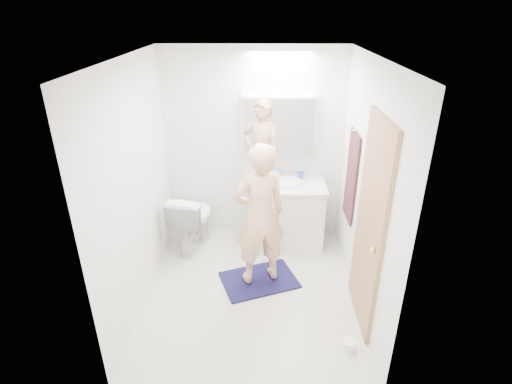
{
  "coord_description": "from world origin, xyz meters",
  "views": [
    {
      "loc": [
        0.13,
        -3.44,
        2.8
      ],
      "look_at": [
        0.05,
        0.25,
        1.05
      ],
      "focal_mm": 27.92,
      "sensor_mm": 36.0,
      "label": 1
    }
  ],
  "objects_px": {
    "soap_bottle_a": "(267,171)",
    "soap_bottle_b": "(275,172)",
    "person": "(259,215)",
    "toilet": "(193,220)",
    "toothbrush_cup": "(300,176)",
    "vanity_cabinet": "(286,215)",
    "toilet_paper_roll": "(349,345)",
    "medicine_cabinet": "(279,125)"
  },
  "relations": [
    {
      "from": "toilet",
      "to": "toothbrush_cup",
      "type": "bearing_deg",
      "value": -156.94
    },
    {
      "from": "vanity_cabinet",
      "to": "medicine_cabinet",
      "type": "xyz_separation_m",
      "value": [
        -0.11,
        0.21,
        1.11
      ]
    },
    {
      "from": "vanity_cabinet",
      "to": "medicine_cabinet",
      "type": "height_order",
      "value": "medicine_cabinet"
    },
    {
      "from": "soap_bottle_a",
      "to": "toilet_paper_roll",
      "type": "relative_size",
      "value": 1.93
    },
    {
      "from": "toilet",
      "to": "person",
      "type": "distance_m",
      "value": 1.18
    },
    {
      "from": "person",
      "to": "soap_bottle_b",
      "type": "xyz_separation_m",
      "value": [
        0.18,
        1.0,
        0.08
      ]
    },
    {
      "from": "person",
      "to": "vanity_cabinet",
      "type": "bearing_deg",
      "value": -132.38
    },
    {
      "from": "toothbrush_cup",
      "to": "toilet",
      "type": "bearing_deg",
      "value": -168.3
    },
    {
      "from": "medicine_cabinet",
      "to": "toilet",
      "type": "xyz_separation_m",
      "value": [
        -1.05,
        -0.33,
        -1.12
      ]
    },
    {
      "from": "toilet",
      "to": "soap_bottle_b",
      "type": "distance_m",
      "value": 1.18
    },
    {
      "from": "vanity_cabinet",
      "to": "toilet",
      "type": "bearing_deg",
      "value": -174.33
    },
    {
      "from": "vanity_cabinet",
      "to": "toilet_paper_roll",
      "type": "height_order",
      "value": "vanity_cabinet"
    },
    {
      "from": "toilet_paper_roll",
      "to": "person",
      "type": "bearing_deg",
      "value": 130.35
    },
    {
      "from": "medicine_cabinet",
      "to": "toothbrush_cup",
      "type": "distance_m",
      "value": 0.7
    },
    {
      "from": "soap_bottle_a",
      "to": "toothbrush_cup",
      "type": "xyz_separation_m",
      "value": [
        0.41,
        0.01,
        -0.06
      ]
    },
    {
      "from": "toilet",
      "to": "toilet_paper_roll",
      "type": "relative_size",
      "value": 6.9
    },
    {
      "from": "person",
      "to": "toilet_paper_roll",
      "type": "height_order",
      "value": "person"
    },
    {
      "from": "medicine_cabinet",
      "to": "person",
      "type": "xyz_separation_m",
      "value": [
        -0.21,
        -1.03,
        -0.67
      ]
    },
    {
      "from": "medicine_cabinet",
      "to": "soap_bottle_b",
      "type": "xyz_separation_m",
      "value": [
        -0.04,
        -0.03,
        -0.59
      ]
    },
    {
      "from": "soap_bottle_a",
      "to": "toothbrush_cup",
      "type": "height_order",
      "value": "soap_bottle_a"
    },
    {
      "from": "medicine_cabinet",
      "to": "soap_bottle_a",
      "type": "distance_m",
      "value": 0.59
    },
    {
      "from": "toilet",
      "to": "toothbrush_cup",
      "type": "relative_size",
      "value": 7.74
    },
    {
      "from": "medicine_cabinet",
      "to": "toothbrush_cup",
      "type": "relative_size",
      "value": 8.97
    },
    {
      "from": "medicine_cabinet",
      "to": "person",
      "type": "height_order",
      "value": "medicine_cabinet"
    },
    {
      "from": "medicine_cabinet",
      "to": "toilet",
      "type": "relative_size",
      "value": 1.16
    },
    {
      "from": "vanity_cabinet",
      "to": "soap_bottle_b",
      "type": "relative_size",
      "value": 4.99
    },
    {
      "from": "person",
      "to": "toilet_paper_roll",
      "type": "xyz_separation_m",
      "value": [
        0.81,
        -0.96,
        -0.78
      ]
    },
    {
      "from": "person",
      "to": "soap_bottle_a",
      "type": "bearing_deg",
      "value": -115.46
    },
    {
      "from": "soap_bottle_a",
      "to": "toilet_paper_roll",
      "type": "height_order",
      "value": "soap_bottle_a"
    },
    {
      "from": "person",
      "to": "soap_bottle_b",
      "type": "bearing_deg",
      "value": -120.73
    },
    {
      "from": "vanity_cabinet",
      "to": "toothbrush_cup",
      "type": "bearing_deg",
      "value": 43.34
    },
    {
      "from": "person",
      "to": "toothbrush_cup",
      "type": "xyz_separation_m",
      "value": [
        0.49,
        0.98,
        0.03
      ]
    },
    {
      "from": "soap_bottle_b",
      "to": "person",
      "type": "bearing_deg",
      "value": -99.97
    },
    {
      "from": "medicine_cabinet",
      "to": "soap_bottle_a",
      "type": "height_order",
      "value": "medicine_cabinet"
    },
    {
      "from": "vanity_cabinet",
      "to": "person",
      "type": "xyz_separation_m",
      "value": [
        -0.32,
        -0.82,
        0.44
      ]
    },
    {
      "from": "toothbrush_cup",
      "to": "soap_bottle_a",
      "type": "bearing_deg",
      "value": -178.62
    },
    {
      "from": "soap_bottle_a",
      "to": "soap_bottle_b",
      "type": "xyz_separation_m",
      "value": [
        0.1,
        0.03,
        -0.02
      ]
    },
    {
      "from": "soap_bottle_a",
      "to": "toothbrush_cup",
      "type": "distance_m",
      "value": 0.42
    },
    {
      "from": "soap_bottle_a",
      "to": "toilet_paper_roll",
      "type": "bearing_deg",
      "value": -69.13
    },
    {
      "from": "toothbrush_cup",
      "to": "toilet_paper_roll",
      "type": "bearing_deg",
      "value": -80.62
    },
    {
      "from": "soap_bottle_b",
      "to": "toilet_paper_roll",
      "type": "distance_m",
      "value": 2.23
    },
    {
      "from": "toothbrush_cup",
      "to": "medicine_cabinet",
      "type": "bearing_deg",
      "value": 169.89
    }
  ]
}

